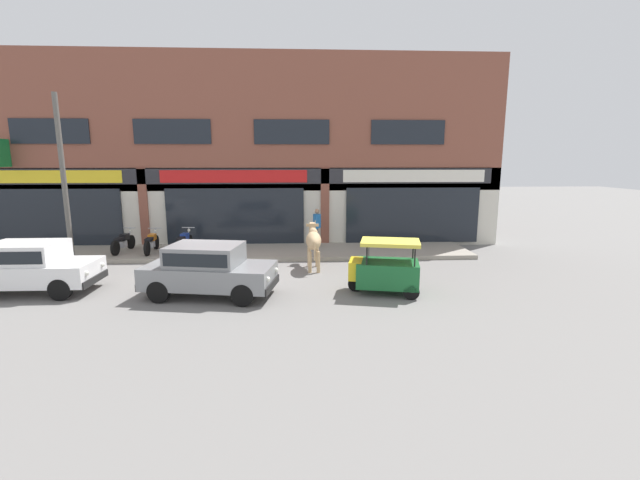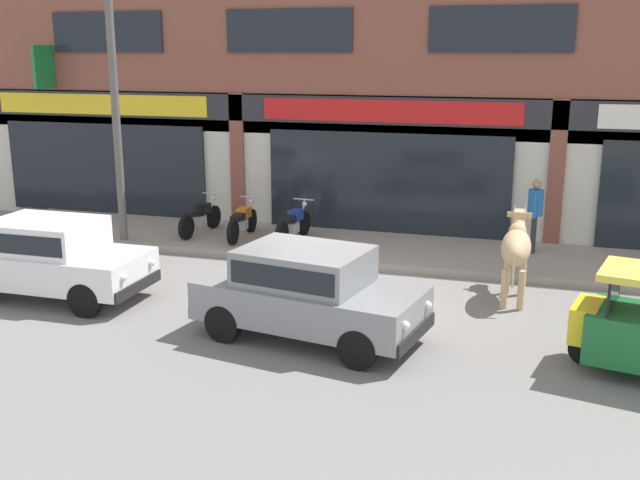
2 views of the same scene
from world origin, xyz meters
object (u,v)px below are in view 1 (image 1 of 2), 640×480
object	(u,v)px
cow	(313,240)
car_0	(29,265)
utility_pole	(64,178)
car_1	(208,268)
motorcycle_0	(123,242)
motorcycle_2	(184,242)
motorcycle_1	(151,243)
pedestrian	(317,224)
auto_rickshaw	(385,270)

from	to	relation	value
cow	car_0	xyz separation A→B (m)	(-8.14, -2.32, -0.19)
utility_pole	car_1	bearing A→B (deg)	-35.81
motorcycle_0	utility_pole	xyz separation A→B (m)	(-1.46, -1.03, 2.55)
cow	motorcycle_2	size ratio (longest dim) A/B	1.19
motorcycle_1	motorcycle_0	bearing A→B (deg)	174.00
car_1	pedestrian	world-z (taller)	pedestrian
car_0	motorcycle_1	xyz separation A→B (m)	(1.87, 4.58, -0.26)
car_0	motorcycle_2	xyz separation A→B (m)	(3.10, 4.68, -0.26)
motorcycle_1	utility_pole	size ratio (longest dim) A/B	0.31
motorcycle_1	cow	bearing A→B (deg)	-19.90
cow	motorcycle_1	distance (m)	6.68
motorcycle_1	motorcycle_2	bearing A→B (deg)	4.45
cow	car_1	world-z (taller)	cow
motorcycle_1	pedestrian	xyz separation A→B (m)	(6.52, 0.65, 0.60)
motorcycle_0	utility_pole	distance (m)	3.11
auto_rickshaw	pedestrian	world-z (taller)	pedestrian
cow	motorcycle_1	bearing A→B (deg)	160.10
cow	car_1	distance (m)	4.16
car_1	motorcycle_1	xyz separation A→B (m)	(-3.25, 5.13, -0.26)
car_1	motorcycle_2	xyz separation A→B (m)	(-2.03, 5.22, -0.26)
utility_pole	motorcycle_1	bearing A→B (deg)	19.39
cow	auto_rickshaw	xyz separation A→B (m)	(1.93, -2.82, -0.35)
car_1	motorcycle_1	bearing A→B (deg)	122.37
car_1	motorcycle_0	distance (m)	6.84
motorcycle_2	utility_pole	world-z (taller)	utility_pole
motorcycle_2	pedestrian	bearing A→B (deg)	6.01
cow	motorcycle_2	xyz separation A→B (m)	(-5.05, 2.36, -0.46)
motorcycle_2	pedestrian	size ratio (longest dim) A/B	1.13
car_0	car_1	xyz separation A→B (m)	(5.12, -0.55, 0.00)
car_1	motorcycle_0	size ratio (longest dim) A/B	2.09
car_0	auto_rickshaw	distance (m)	10.08
auto_rickshaw	motorcycle_1	distance (m)	9.65
car_0	motorcycle_2	size ratio (longest dim) A/B	2.00
auto_rickshaw	motorcycle_2	xyz separation A→B (m)	(-6.98, 5.18, -0.11)
motorcycle_0	utility_pole	size ratio (longest dim) A/B	0.31
auto_rickshaw	utility_pole	distance (m)	11.82
cow	car_1	size ratio (longest dim) A/B	0.57
cow	motorcycle_0	size ratio (longest dim) A/B	1.19
motorcycle_2	utility_pole	bearing A→B (deg)	-165.20
auto_rickshaw	motorcycle_2	world-z (taller)	auto_rickshaw
utility_pole	pedestrian	bearing A→B (deg)	9.75
car_0	auto_rickshaw	bearing A→B (deg)	-2.85
pedestrian	motorcycle_2	bearing A→B (deg)	-173.99
motorcycle_1	utility_pole	distance (m)	3.75
cow	utility_pole	size ratio (longest dim) A/B	0.37
car_0	utility_pole	size ratio (longest dim) A/B	0.62
car_1	motorcycle_2	world-z (taller)	car_1
motorcycle_1	motorcycle_2	world-z (taller)	same
utility_pole	auto_rickshaw	bearing A→B (deg)	-21.14
motorcycle_1	pedestrian	world-z (taller)	pedestrian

